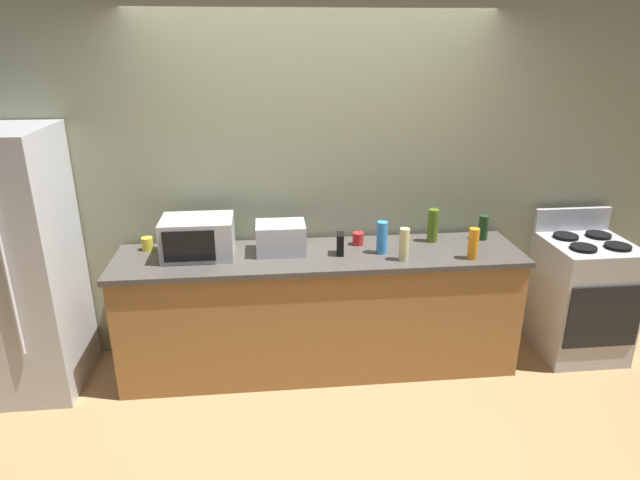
% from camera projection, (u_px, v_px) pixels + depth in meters
% --- Properties ---
extents(ground_plane, '(8.00, 8.00, 0.00)m').
position_uv_depth(ground_plane, '(326.00, 396.00, 3.74)').
color(ground_plane, '#A87F51').
extents(back_wall, '(6.40, 0.10, 2.70)m').
position_uv_depth(back_wall, '(314.00, 176.00, 4.02)').
color(back_wall, gray).
rests_on(back_wall, ground_plane).
extents(counter_run, '(2.84, 0.64, 0.90)m').
position_uv_depth(counter_run, '(320.00, 311.00, 3.95)').
color(counter_run, '#9E6B38').
rests_on(counter_run, ground_plane).
extents(refrigerator, '(0.72, 0.73, 1.80)m').
position_uv_depth(refrigerator, '(12.00, 265.00, 3.60)').
color(refrigerator, '#B7BABF').
rests_on(refrigerator, ground_plane).
extents(stove_range, '(0.60, 0.61, 1.08)m').
position_uv_depth(stove_range, '(581.00, 297.00, 4.15)').
color(stove_range, '#B7BABF').
rests_on(stove_range, ground_plane).
extents(microwave, '(0.48, 0.35, 0.27)m').
position_uv_depth(microwave, '(198.00, 237.00, 3.71)').
color(microwave, '#B7BABF').
rests_on(microwave, counter_run).
extents(toaster_oven, '(0.34, 0.26, 0.21)m').
position_uv_depth(toaster_oven, '(281.00, 238.00, 3.79)').
color(toaster_oven, '#B7BABF').
rests_on(toaster_oven, counter_run).
extents(cordless_phone, '(0.06, 0.12, 0.15)m').
position_uv_depth(cordless_phone, '(340.00, 244.00, 3.76)').
color(cordless_phone, black).
rests_on(cordless_phone, counter_run).
extents(bottle_wine, '(0.07, 0.07, 0.18)m').
position_uv_depth(bottle_wine, '(483.00, 227.00, 4.03)').
color(bottle_wine, '#1E3F19').
rests_on(bottle_wine, counter_run).
extents(bottle_spray_cleaner, '(0.07, 0.07, 0.23)m').
position_uv_depth(bottle_spray_cleaner, '(382.00, 238.00, 3.77)').
color(bottle_spray_cleaner, '#338CE5').
rests_on(bottle_spray_cleaner, counter_run).
extents(bottle_olive_oil, '(0.08, 0.08, 0.24)m').
position_uv_depth(bottle_olive_oil, '(433.00, 226.00, 3.98)').
color(bottle_olive_oil, '#4C6B19').
rests_on(bottle_olive_oil, counter_run).
extents(bottle_dish_soap, '(0.07, 0.07, 0.22)m').
position_uv_depth(bottle_dish_soap, '(473.00, 244.00, 3.67)').
color(bottle_dish_soap, orange).
rests_on(bottle_dish_soap, counter_run).
extents(bottle_vinegar, '(0.07, 0.07, 0.22)m').
position_uv_depth(bottle_vinegar, '(404.00, 244.00, 3.65)').
color(bottle_vinegar, beige).
rests_on(bottle_vinegar, counter_run).
extents(mug_yellow, '(0.08, 0.08, 0.09)m').
position_uv_depth(mug_yellow, '(147.00, 244.00, 3.84)').
color(mug_yellow, yellow).
rests_on(mug_yellow, counter_run).
extents(mug_red, '(0.08, 0.08, 0.09)m').
position_uv_depth(mug_red, '(358.00, 239.00, 3.95)').
color(mug_red, red).
rests_on(mug_red, counter_run).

